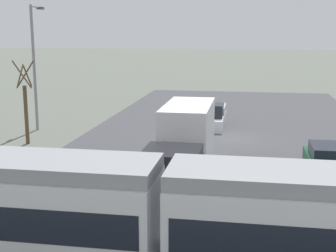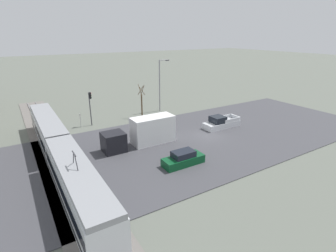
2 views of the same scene
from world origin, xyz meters
name	(u,v)px [view 1 (image 1 of 2)]	position (x,y,z in m)	size (l,w,h in m)	color
ground_plane	(231,139)	(0.00, 0.00, 0.00)	(320.00, 320.00, 0.00)	#60665B
road_surface	(231,138)	(0.00, 0.00, 0.04)	(20.20, 49.18, 0.08)	#424247
light_rail_tram	(163,222)	(1.27, 18.43, 1.72)	(29.34, 2.63, 4.51)	silver
box_truck	(185,144)	(1.96, 8.59, 1.63)	(2.36, 9.08, 3.35)	black
pickup_truck	(211,117)	(1.64, -3.77, 0.75)	(2.04, 5.67, 1.77)	silver
sedan_car_0	(326,163)	(-4.95, 7.49, 0.70)	(1.74, 4.49, 1.52)	#0C4723
street_tree	(26,106)	(12.79, 3.53, 2.43)	(1.25, 1.04, 5.33)	brown
street_lamp_near_crossing	(35,60)	(14.07, -0.81, 5.09)	(0.36, 1.95, 8.90)	gray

